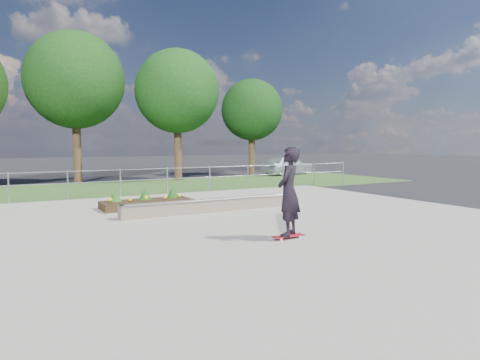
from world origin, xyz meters
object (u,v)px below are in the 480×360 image
grind_ledge (214,205)px  parked_car (287,165)px  planter_bed (147,202)px  skateboarder (289,192)px

grind_ledge → parked_car: bearing=46.5°
planter_bed → skateboarder: 6.46m
parked_car → planter_bed: bearing=116.0°
grind_ledge → parked_car: (11.64, 12.27, 0.44)m
skateboarder → parked_car: 20.42m
planter_bed → parked_car: 16.83m
planter_bed → parked_car: bearing=38.0°
grind_ledge → planter_bed: size_ratio=2.00×
grind_ledge → planter_bed: (-1.62, 1.91, -0.02)m
grind_ledge → parked_car: parked_car is taller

